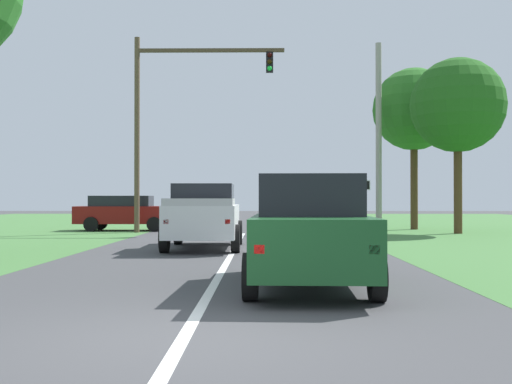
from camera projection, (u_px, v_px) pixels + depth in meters
name	position (u px, v px, depth m)	size (l,w,h in m)	color
ground_plane	(233.00, 251.00, 18.21)	(120.00, 120.00, 0.00)	#424244
lane_centre_stripe	(187.00, 331.00, 7.21)	(0.16, 40.68, 0.01)	white
red_suv_near	(309.00, 229.00, 10.94)	(2.23, 5.03, 1.92)	#194C23
pickup_truck_lead	(204.00, 216.00, 19.19)	(2.30, 5.17, 1.97)	silver
traffic_light	(172.00, 106.00, 28.36)	(6.78, 0.40, 8.83)	brown
keep_moving_sign	(363.00, 197.00, 27.35)	(0.60, 0.09, 2.47)	gray
oak_tree_right	(414.00, 110.00, 31.17)	(4.08, 4.08, 8.01)	#4C351E
crossing_suv_far	(125.00, 212.00, 30.07)	(4.75, 2.08, 1.67)	maroon
utility_pole_right	(379.00, 137.00, 29.72)	(0.28, 0.28, 8.91)	#9E998E
extra_tree_1	(458.00, 106.00, 27.48)	(4.13, 4.13, 7.69)	#4C351E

